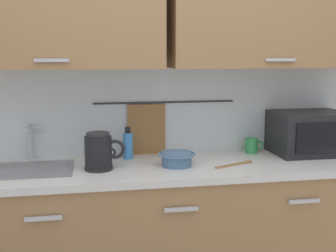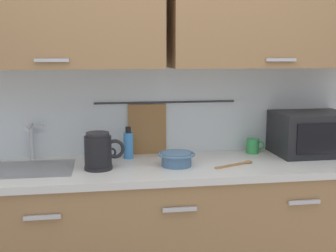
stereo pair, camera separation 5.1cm
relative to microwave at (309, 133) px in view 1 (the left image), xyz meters
name	(u,v)px [view 1 (the left image)]	position (x,y,z in m)	size (l,w,h in m)	color
counter_unit	(168,236)	(-0.94, -0.11, -0.58)	(2.53, 0.64, 0.90)	#997047
back_wall_assembly	(163,56)	(-0.93, 0.12, 0.49)	(3.70, 0.41, 2.50)	silver
sink_faucet	(30,137)	(-1.74, 0.12, 0.01)	(0.09, 0.17, 0.22)	#B2B5BA
microwave	(309,133)	(0.00, 0.00, 0.00)	(0.46, 0.35, 0.27)	black
electric_kettle	(99,152)	(-1.33, -0.15, -0.03)	(0.23, 0.16, 0.21)	black
dish_soap_bottle	(128,145)	(-1.16, 0.07, -0.05)	(0.06, 0.06, 0.20)	#3F8CD8
mug_near_sink	(103,153)	(-1.31, 0.03, -0.09)	(0.12, 0.08, 0.09)	black
mixing_bowl	(177,158)	(-0.90, -0.15, -0.09)	(0.21, 0.21, 0.08)	#4C7093
mug_by_kettle	(252,145)	(-0.35, 0.08, -0.09)	(0.12, 0.08, 0.09)	green
wooden_spoon	(239,163)	(-0.54, -0.19, -0.13)	(0.26, 0.14, 0.01)	#9E7042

